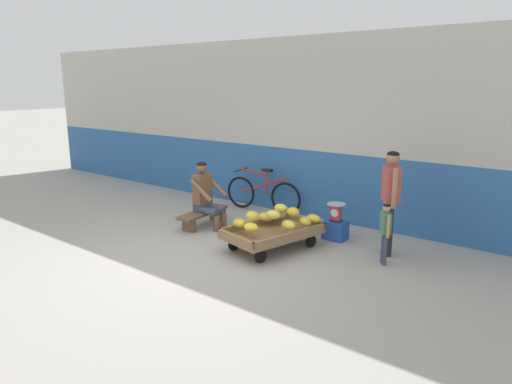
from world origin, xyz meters
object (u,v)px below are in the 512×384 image
plastic_crate (335,230)px  low_bench (203,215)px  customer_adult (391,191)px  customer_child (385,227)px  banana_cart (273,233)px  vendor_seated (206,195)px  weighing_scale (336,212)px  bicycle_near_left (263,194)px

plastic_crate → low_bench: bearing=-160.4°
customer_adult → customer_child: size_ratio=1.76×
banana_cart → low_bench: size_ratio=1.42×
banana_cart → customer_child: bearing=15.3°
vendor_seated → customer_child: 3.15m
plastic_crate → customer_child: customer_child is taller
weighing_scale → bicycle_near_left: bearing=162.2°
bicycle_near_left → customer_adult: customer_adult is taller
low_bench → customer_child: (3.23, 0.24, 0.34)m
low_bench → banana_cart: bearing=-6.6°
low_bench → customer_child: 3.26m
banana_cart → vendor_seated: vendor_seated is taller
low_bench → customer_adult: (3.12, 0.65, 0.75)m
low_bench → customer_adult: customer_adult is taller
bicycle_near_left → customer_child: size_ratio=1.91×
vendor_seated → customer_child: bearing=4.4°
banana_cart → customer_adult: customer_adult is taller
bicycle_near_left → banana_cart: bearing=-48.9°
plastic_crate → customer_adult: customer_adult is taller
customer_child → banana_cart: bearing=-164.7°
customer_child → weighing_scale: bearing=152.5°
plastic_crate → bicycle_near_left: size_ratio=0.22×
weighing_scale → customer_child: 1.17m
low_bench → weighing_scale: weighing_scale is taller
low_bench → plastic_crate: size_ratio=3.13×
low_bench → bicycle_near_left: bearing=79.4°
plastic_crate → customer_adult: (0.92, -0.14, 0.80)m
low_bench → plastic_crate: plastic_crate is taller
vendor_seated → plastic_crate: vendor_seated is taller
bicycle_near_left → customer_child: customer_child is taller
banana_cart → low_bench: bearing=173.4°
customer_adult → bicycle_near_left: bearing=165.2°
weighing_scale → customer_child: bearing=-27.5°
vendor_seated → customer_adult: size_ratio=0.75×
banana_cart → customer_child: (1.58, 0.43, 0.30)m
banana_cart → weighing_scale: 1.13m
banana_cart → customer_adult: 1.83m
plastic_crate → weighing_scale: bearing=-90.0°
plastic_crate → banana_cart: bearing=-119.2°
bicycle_near_left → customer_adult: bearing=-14.8°
bicycle_near_left → weighing_scale: bearing=-17.8°
plastic_crate → weighing_scale: size_ratio=1.20×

